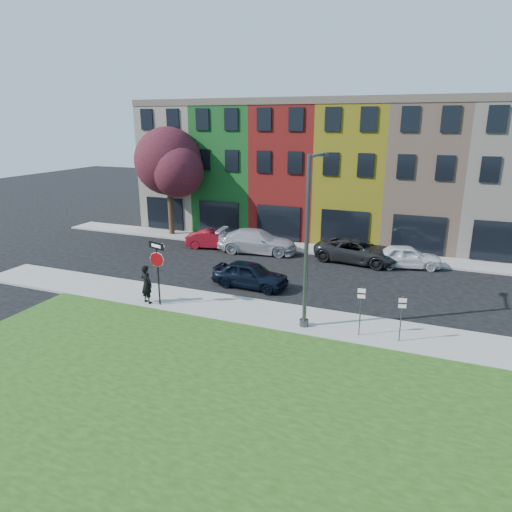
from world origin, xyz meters
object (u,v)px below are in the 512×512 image
at_px(stop_sign, 157,261).
at_px(street_lamp, 308,243).
at_px(sedan_near, 250,274).
at_px(man, 146,284).

distance_m(stop_sign, street_lamp, 7.52).
xyz_separation_m(stop_sign, street_lamp, (7.35, 0.53, 1.50)).
height_order(sedan_near, street_lamp, street_lamp).
bearing_deg(street_lamp, man, -173.61).
xyz_separation_m(man, street_lamp, (8.06, 0.53, 2.80)).
bearing_deg(sedan_near, street_lamp, -128.74).
relative_size(stop_sign, sedan_near, 0.74).
relative_size(stop_sign, man, 1.63).
relative_size(stop_sign, street_lamp, 0.43).
distance_m(man, sedan_near, 5.75).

